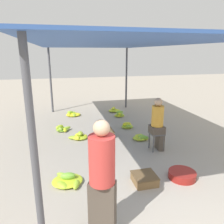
% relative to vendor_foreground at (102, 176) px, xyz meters
% --- Properties ---
extents(canopy_post_front_left, '(0.08, 0.08, 2.63)m').
position_rel_vendor_foreground_xyz_m(canopy_post_front_left, '(-0.78, -0.32, 0.46)').
color(canopy_post_front_left, '#4C4C51').
rests_on(canopy_post_front_left, ground).
extents(canopy_post_back_left, '(0.08, 0.08, 2.63)m').
position_rel_vendor_foreground_xyz_m(canopy_post_back_left, '(-0.78, 6.77, 0.46)').
color(canopy_post_back_left, '#4C4C51').
rests_on(canopy_post_back_left, ground).
extents(canopy_post_back_right, '(0.08, 0.08, 2.63)m').
position_rel_vendor_foreground_xyz_m(canopy_post_back_right, '(2.48, 6.77, 0.46)').
color(canopy_post_back_right, '#4C4C51').
rests_on(canopy_post_back_right, ground).
extents(canopy_tarp, '(3.66, 7.50, 0.04)m').
position_rel_vendor_foreground_xyz_m(canopy_tarp, '(0.85, 3.22, 1.80)').
color(canopy_tarp, '#33569E').
rests_on(canopy_tarp, canopy_post_front_left).
extents(vendor_foreground, '(0.46, 0.46, 1.64)m').
position_rel_vendor_foreground_xyz_m(vendor_foreground, '(0.00, 0.00, 0.00)').
color(vendor_foreground, '#4C4238').
rests_on(vendor_foreground, ground).
extents(stool, '(0.34, 0.34, 0.47)m').
position_rel_vendor_foreground_xyz_m(stool, '(1.87, 2.26, -0.48)').
color(stool, '#4C4C4C').
rests_on(stool, ground).
extents(vendor_seated, '(0.35, 0.35, 1.37)m').
position_rel_vendor_foreground_xyz_m(vendor_seated, '(1.89, 2.27, -0.13)').
color(vendor_seated, '#4C4238').
rests_on(vendor_seated, ground).
extents(basin_black, '(0.54, 0.54, 0.14)m').
position_rel_vendor_foreground_xyz_m(basin_black, '(1.81, 0.90, -0.78)').
color(basin_black, maroon).
rests_on(basin_black, ground).
extents(banana_pile_left_0, '(0.59, 0.67, 0.22)m').
position_rel_vendor_foreground_xyz_m(banana_pile_left_0, '(-0.44, 1.27, -0.79)').
color(banana_pile_left_0, '#74B337').
rests_on(banana_pile_left_0, ground).
extents(banana_pile_left_1, '(0.53, 0.37, 0.22)m').
position_rel_vendor_foreground_xyz_m(banana_pile_left_1, '(-0.46, 4.24, -0.77)').
color(banana_pile_left_1, '#9CC330').
rests_on(banana_pile_left_1, ground).
extents(banana_pile_left_2, '(0.59, 0.42, 0.22)m').
position_rel_vendor_foreground_xyz_m(banana_pile_left_2, '(0.01, 3.48, -0.78)').
color(banana_pile_left_2, yellow).
rests_on(banana_pile_left_2, ground).
extents(banana_pile_left_3, '(0.56, 0.50, 0.19)m').
position_rel_vendor_foreground_xyz_m(banana_pile_left_3, '(-0.01, 5.95, -0.79)').
color(banana_pile_left_3, '#96C031').
rests_on(banana_pile_left_3, ground).
extents(banana_pile_right_0, '(0.40, 0.38, 0.24)m').
position_rel_vendor_foreground_xyz_m(banana_pile_right_0, '(1.78, 5.39, -0.76)').
color(banana_pile_right_0, '#7DB636').
rests_on(banana_pile_right_0, ground).
extents(banana_pile_right_1, '(0.39, 0.43, 0.21)m').
position_rel_vendor_foreground_xyz_m(banana_pile_right_1, '(1.67, 4.05, -0.77)').
color(banana_pile_right_1, '#C7D428').
rests_on(banana_pile_right_1, ground).
extents(banana_pile_right_2, '(0.45, 0.49, 0.16)m').
position_rel_vendor_foreground_xyz_m(banana_pile_right_2, '(1.74, 3.00, -0.79)').
color(banana_pile_right_2, '#C7D428').
rests_on(banana_pile_right_2, ground).
extents(banana_pile_right_3, '(0.49, 0.49, 0.21)m').
position_rel_vendor_foreground_xyz_m(banana_pile_right_3, '(1.76, 6.16, -0.78)').
color(banana_pile_right_3, '#84B934').
rests_on(banana_pile_right_3, ground).
extents(crate_near, '(0.45, 0.45, 0.18)m').
position_rel_vendor_foreground_xyz_m(crate_near, '(1.01, 0.93, -0.76)').
color(crate_near, brown).
rests_on(crate_near, ground).
extents(crate_mid, '(0.51, 0.51, 0.21)m').
position_rel_vendor_foreground_xyz_m(crate_mid, '(0.77, 3.49, -0.75)').
color(crate_mid, olive).
rests_on(crate_mid, ground).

